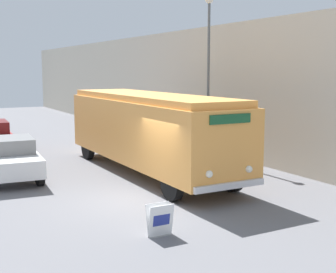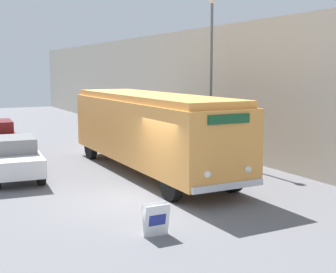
{
  "view_description": "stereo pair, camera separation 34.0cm",
  "coord_description": "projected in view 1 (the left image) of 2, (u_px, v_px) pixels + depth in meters",
  "views": [
    {
      "loc": [
        -6.21,
        -13.04,
        4.1
      ],
      "look_at": [
        1.38,
        0.75,
        1.85
      ],
      "focal_mm": 50.0,
      "sensor_mm": 36.0,
      "label": 1
    },
    {
      "loc": [
        -5.91,
        -13.2,
        4.1
      ],
      "look_at": [
        1.38,
        0.75,
        1.85
      ],
      "focal_mm": 50.0,
      "sensor_mm": 36.0,
      "label": 2
    }
  ],
  "objects": [
    {
      "name": "streetlamp",
      "position": [
        209.0,
        57.0,
        21.18
      ],
      "size": [
        0.36,
        0.36,
        7.39
      ],
      "color": "#595E60",
      "rests_on": "ground_plane"
    },
    {
      "name": "parked_car_near",
      "position": [
        13.0,
        158.0,
        17.69
      ],
      "size": [
        2.14,
        4.53,
        1.56
      ],
      "rotation": [
        0.0,
        0.0,
        -0.09
      ],
      "color": "black",
      "rests_on": "ground_plane"
    },
    {
      "name": "vintage_bus",
      "position": [
        149.0,
        128.0,
        18.52
      ],
      "size": [
        2.65,
        10.9,
        3.16
      ],
      "color": "black",
      "rests_on": "ground_plane"
    },
    {
      "name": "ground_plane",
      "position": [
        142.0,
        200.0,
        14.86
      ],
      "size": [
        80.0,
        80.0,
        0.0
      ],
      "primitive_type": "plane",
      "color": "slate"
    },
    {
      "name": "sign_board",
      "position": [
        160.0,
        220.0,
        11.6
      ],
      "size": [
        0.66,
        0.31,
        0.82
      ],
      "color": "gray",
      "rests_on": "ground_plane"
    },
    {
      "name": "building_wall_right",
      "position": [
        177.0,
        87.0,
        26.44
      ],
      "size": [
        0.3,
        60.0,
        6.23
      ],
      "color": "beige",
      "rests_on": "ground_plane"
    }
  ]
}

